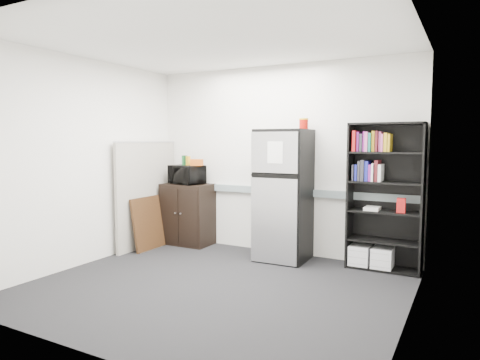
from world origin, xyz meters
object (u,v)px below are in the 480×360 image
at_px(microwave, 187,175).
at_px(refrigerator, 284,195).
at_px(cubicle_partition, 147,194).
at_px(bookshelf, 383,193).
at_px(cabinet, 188,214).

relative_size(microwave, refrigerator, 0.30).
bearing_deg(cubicle_partition, bookshelf, 8.13).
bearing_deg(bookshelf, microwave, -178.42).
relative_size(cubicle_partition, microwave, 3.07).
height_order(cabinet, microwave, microwave).
height_order(bookshelf, refrigerator, bookshelf).
bearing_deg(bookshelf, refrigerator, -173.52).
distance_m(cabinet, refrigerator, 1.72).
distance_m(bookshelf, refrigerator, 1.29).
bearing_deg(cabinet, microwave, -90.00).
xyz_separation_m(bookshelf, refrigerator, (-1.28, -0.15, -0.08)).
relative_size(bookshelf, cabinet, 1.94).
bearing_deg(microwave, bookshelf, 15.03).
bearing_deg(cabinet, cubicle_partition, -137.53).
relative_size(bookshelf, refrigerator, 1.04).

